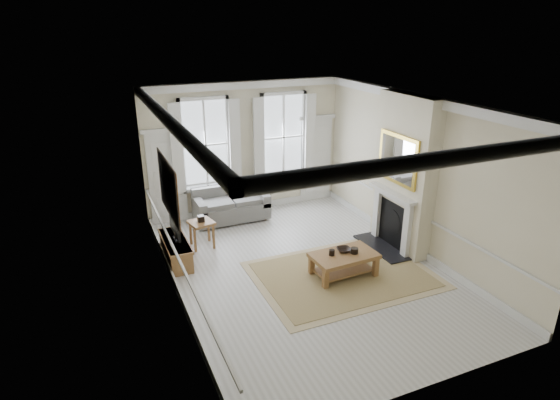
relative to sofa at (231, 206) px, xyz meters
name	(u,v)px	position (x,y,z in m)	size (l,w,h in m)	color
floor	(305,270)	(0.60, -3.11, -0.36)	(7.20, 7.20, 0.00)	#B7B5AD
ceiling	(309,103)	(0.60, -3.11, 3.04)	(7.20, 7.20, 0.00)	white
back_wall	(245,148)	(0.60, 0.49, 1.34)	(5.20, 5.20, 0.00)	beige
left_wall	(171,213)	(-2.00, -3.11, 1.34)	(7.20, 7.20, 0.00)	beige
right_wall	(417,176)	(3.20, -3.11, 1.34)	(7.20, 7.20, 0.00)	beige
window_left	(205,145)	(-0.45, 0.44, 1.54)	(1.26, 0.20, 2.20)	#B2BCC6
window_right	(283,137)	(1.65, 0.44, 1.54)	(1.26, 0.20, 2.20)	#B2BCC6
door_left	(167,179)	(-1.45, 0.45, 0.79)	(0.90, 0.08, 2.30)	silver
door_right	(316,160)	(2.65, 0.45, 0.79)	(0.90, 0.08, 2.30)	silver
painting	(168,188)	(-1.96, -2.81, 1.69)	(0.05, 1.66, 1.06)	#C17A21
chimney_breast	(404,174)	(3.02, -2.91, 1.34)	(0.35, 1.70, 3.38)	beige
hearth	(381,247)	(2.60, -2.91, -0.33)	(0.55, 1.50, 0.05)	black
fireplace	(392,217)	(2.80, -2.91, 0.37)	(0.21, 1.45, 1.33)	silver
mirror	(397,159)	(2.81, -2.91, 1.69)	(0.06, 1.26, 1.06)	gold
sofa	(231,206)	(0.00, 0.00, 0.00)	(1.83, 0.89, 0.86)	slate
side_table	(201,226)	(-1.06, -1.22, 0.14)	(0.59, 0.59, 0.61)	brown
rug	(343,275)	(1.20, -3.60, -0.35)	(3.50, 2.60, 0.02)	olive
coffee_table	(344,258)	(1.20, -3.60, 0.04)	(1.32, 0.81, 0.48)	brown
ceramic_pot_a	(332,253)	(0.95, -3.55, 0.18)	(0.12, 0.12, 0.12)	black
ceramic_pot_b	(354,251)	(1.40, -3.65, 0.18)	(0.15, 0.15, 0.11)	black
bowl	(344,250)	(1.25, -3.50, 0.16)	(0.28, 0.28, 0.07)	black
tv_stand	(176,250)	(-1.74, -1.67, -0.11)	(0.44, 1.37, 0.49)	brown
tv	(174,222)	(-1.72, -1.67, 0.53)	(0.08, 0.90, 0.68)	black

